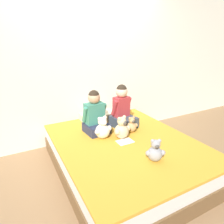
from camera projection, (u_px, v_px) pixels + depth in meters
The scene contains 11 objects.
ground_plane at pixel (125, 168), 2.71m from camera, with size 14.00×14.00×0.00m, color #93704C.
wall_behind_bed at pixel (90, 65), 3.22m from camera, with size 8.00×0.06×2.50m.
bed at pixel (125, 155), 2.64m from camera, with size 1.68×2.05×0.41m.
child_on_left at pixel (95, 115), 2.75m from camera, with size 0.36×0.34×0.60m.
child_on_right at pixel (122, 110), 2.95m from camera, with size 0.36×0.40×0.63m.
teddy_bear_held_by_left_child at pixel (103, 129), 2.61m from camera, with size 0.25×0.19×0.31m.
teddy_bear_held_by_right_child at pixel (132, 125), 2.80m from camera, with size 0.19×0.14×0.23m.
teddy_bear_between_children at pixel (122, 129), 2.60m from camera, with size 0.25×0.19×0.31m.
teddy_bear_at_foot_of_bed at pixel (155, 152), 2.12m from camera, with size 0.20×0.16×0.25m.
pillow_at_headboard at pixel (98, 116), 3.25m from camera, with size 0.55×0.30×0.11m.
sign_card at pixel (125, 141), 2.55m from camera, with size 0.21×0.15×0.00m.
Camera 1 is at (-1.23, -1.94, 1.63)m, focal length 32.00 mm.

